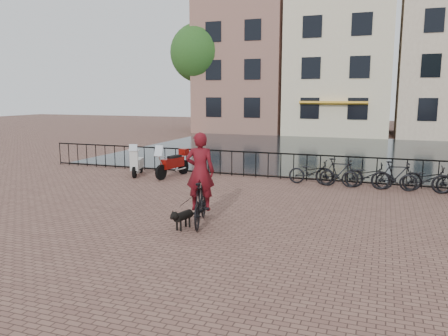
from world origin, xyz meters
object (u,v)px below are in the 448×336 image
(dog, at_px, (183,218))
(scooter, at_px, (137,159))
(cyclist, at_px, (200,184))
(motorcycle, at_px, (172,160))

(dog, bearing_deg, scooter, 142.09)
(cyclist, xyz_separation_m, scooter, (-5.07, 5.36, -0.35))
(dog, bearing_deg, motorcycle, 131.49)
(cyclist, distance_m, dog, 0.95)
(motorcycle, bearing_deg, cyclist, -46.71)
(cyclist, relative_size, dog, 3.37)
(dog, distance_m, scooter, 7.59)
(cyclist, distance_m, motorcycle, 6.60)
(cyclist, bearing_deg, motorcycle, -72.38)
(cyclist, xyz_separation_m, dog, (-0.25, -0.49, -0.77))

